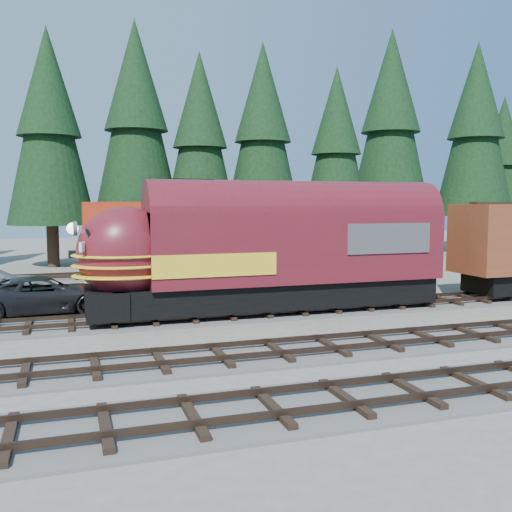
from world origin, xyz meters
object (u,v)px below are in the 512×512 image
object	(u,v)px
depot	(301,233)
locomotive	(260,256)
pickup_truck_a	(44,295)
caboose	(173,232)

from	to	relation	value
depot	locomotive	xyz separation A→B (m)	(-4.54, -6.50, -0.51)
locomotive	pickup_truck_a	world-z (taller)	locomotive
depot	caboose	distance (m)	9.42
caboose	pickup_truck_a	size ratio (longest dim) A/B	1.93
caboose	pickup_truck_a	xyz separation A→B (m)	(-7.35, -10.86, -1.99)
locomotive	pickup_truck_a	distance (m)	9.21
depot	locomotive	bearing A→B (deg)	-124.94
depot	locomotive	size ratio (longest dim) A/B	0.83
depot	caboose	xyz separation A→B (m)	(-5.69, 7.50, -0.19)
depot	locomotive	distance (m)	7.95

